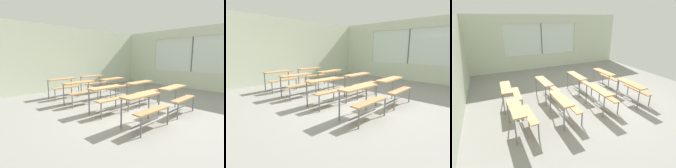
# 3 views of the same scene
# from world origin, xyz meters

# --- Properties ---
(ground) EXTENTS (10.00, 9.00, 0.05)m
(ground) POSITION_xyz_m (0.00, 0.00, -0.03)
(ground) COLOR gray
(wall_right) EXTENTS (0.12, 9.00, 3.00)m
(wall_right) POSITION_xyz_m (5.00, -0.13, 1.45)
(wall_right) COLOR beige
(wall_right) RESTS_ON ground
(desk_bench_r0c0) EXTENTS (1.10, 0.59, 0.74)m
(desk_bench_r0c0) POSITION_xyz_m (-0.68, -0.96, 0.56)
(desk_bench_r0c0) COLOR tan
(desk_bench_r0c0) RESTS_ON ground
(desk_bench_r0c1) EXTENTS (1.12, 0.63, 0.74)m
(desk_bench_r0c1) POSITION_xyz_m (0.82, -0.93, 0.56)
(desk_bench_r0c1) COLOR tan
(desk_bench_r0c1) RESTS_ON ground
(desk_bench_r1c0) EXTENTS (1.11, 0.61, 0.74)m
(desk_bench_r1c0) POSITION_xyz_m (-0.62, 0.35, 0.56)
(desk_bench_r1c0) COLOR tan
(desk_bench_r1c0) RESTS_ON ground
(desk_bench_r1c1) EXTENTS (1.10, 0.59, 0.74)m
(desk_bench_r1c1) POSITION_xyz_m (0.88, 0.33, 0.56)
(desk_bench_r1c1) COLOR tan
(desk_bench_r1c1) RESTS_ON ground
(desk_bench_r2c0) EXTENTS (1.10, 0.60, 0.74)m
(desk_bench_r2c0) POSITION_xyz_m (-0.70, 1.70, 0.56)
(desk_bench_r2c0) COLOR tan
(desk_bench_r2c0) RESTS_ON ground
(desk_bench_r2c1) EXTENTS (1.13, 0.64, 0.74)m
(desk_bench_r2c1) POSITION_xyz_m (0.83, 1.69, 0.56)
(desk_bench_r2c1) COLOR tan
(desk_bench_r2c1) RESTS_ON ground
(desk_bench_r3c0) EXTENTS (1.12, 0.62, 0.74)m
(desk_bench_r3c0) POSITION_xyz_m (-0.70, 2.95, 0.56)
(desk_bench_r3c0) COLOR tan
(desk_bench_r3c0) RESTS_ON ground
(desk_bench_r3c1) EXTENTS (1.12, 0.63, 0.74)m
(desk_bench_r3c1) POSITION_xyz_m (0.80, 3.00, 0.56)
(desk_bench_r3c1) COLOR tan
(desk_bench_r3c1) RESTS_ON ground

